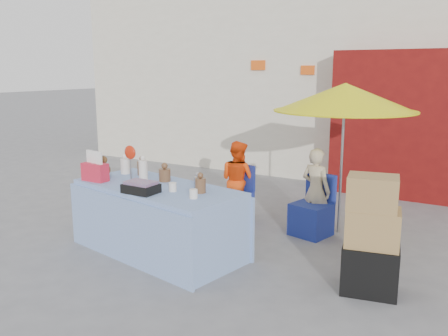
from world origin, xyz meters
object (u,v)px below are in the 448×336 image
Objects in this scene: vendor_orange at (238,180)px; market_table at (157,218)px; vendor_beige at (316,191)px; umbrella at (345,98)px; box_stack at (371,239)px; chair_right at (312,217)px; chair_left at (233,204)px.

market_table is at bearing 97.21° from vendor_orange.
vendor_beige is (1.44, 1.73, 0.16)m from market_table.
umbrella is (1.74, 1.88, 1.45)m from market_table.
box_stack reaches higher than vendor_beige.
vendor_orange is (0.19, 1.73, 0.16)m from market_table.
umbrella is 2.25m from box_stack.
market_table reaches higher than chair_right.
box_stack reaches higher than vendor_orange.
vendor_orange reaches higher than vendor_beige.
vendor_orange is at bearing -172.79° from chair_right.
market_table reaches higher than vendor_beige.
box_stack is (2.38, -1.47, -0.04)m from vendor_orange.
vendor_beige is (-0.00, 0.13, 0.35)m from chair_right.
vendor_beige reaches higher than chair_left.
umbrella reaches higher than vendor_orange.
chair_left is at bearing 93.67° from market_table.
box_stack reaches higher than chair_left.
vendor_orange is (-0.00, 0.13, 0.35)m from chair_left.
chair_left is 0.70× the size of vendor_beige.
box_stack is at bearing 16.12° from market_table.
vendor_orange is 1.00× the size of vendor_beige.
vendor_orange is at bearing 94.32° from market_table.
vendor_beige is at bearing -153.43° from umbrella.
box_stack is at bearing -16.00° from chair_left.
umbrella is at bearing 57.19° from chair_right.
umbrella is (0.30, 0.28, 1.64)m from chair_right.
vendor_beige is 0.98× the size of box_stack.
market_table is 1.98× the size of vendor_beige.
vendor_beige is 1.33m from umbrella.
umbrella is (1.55, 0.15, 1.29)m from vendor_orange.
chair_left is 0.69× the size of box_stack.
vendor_beige is (1.25, 0.13, 0.35)m from chair_left.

